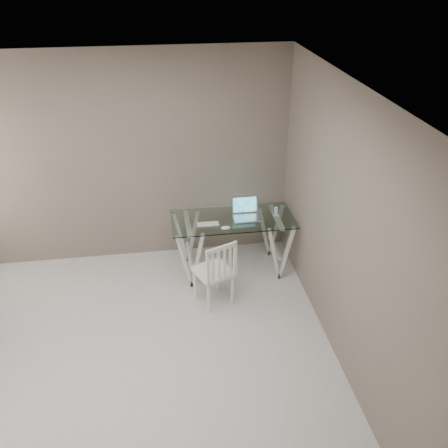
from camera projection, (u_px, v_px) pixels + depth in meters
name	position (u px, v px, depth m)	size (l,w,h in m)	color
room	(113.00, 221.00, 4.03)	(4.50, 4.52, 2.71)	beige
desk	(232.00, 244.00, 6.27)	(1.50, 0.70, 0.75)	silver
chair	(217.00, 270.00, 5.61)	(0.51, 0.51, 0.85)	white
laptop	(246.00, 212.00, 6.13)	(0.33, 0.28, 0.23)	#B8B8BD
keyboard	(208.00, 224.00, 5.97)	(0.28, 0.12, 0.01)	silver
mouse	(226.00, 228.00, 5.86)	(0.11, 0.07, 0.04)	white
phone_dock	(276.00, 213.00, 6.16)	(0.07, 0.07, 0.12)	white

